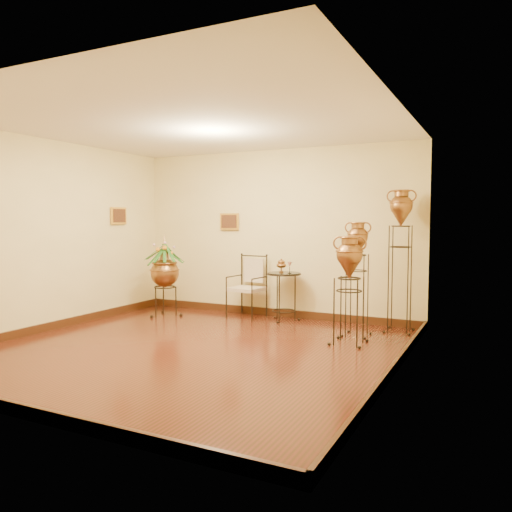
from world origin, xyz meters
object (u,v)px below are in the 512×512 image
at_px(amphora_mid, 357,278).
at_px(planter_urn, 165,269).
at_px(side_table, 284,296).
at_px(armchair, 247,286).
at_px(amphora_tall, 400,259).

relative_size(amphora_mid, planter_urn, 1.14).
bearing_deg(side_table, planter_urn, -165.88).
xyz_separation_m(amphora_mid, armchair, (-2.01, 0.53, -0.30)).
distance_m(amphora_tall, planter_urn, 3.85).
distance_m(amphora_tall, amphora_mid, 0.76).
distance_m(amphora_tall, armchair, 2.56).
distance_m(planter_urn, side_table, 2.08).
bearing_deg(amphora_mid, amphora_tall, 47.31).
bearing_deg(amphora_tall, planter_urn, -172.54).
bearing_deg(planter_urn, side_table, 14.12).
relative_size(amphora_mid, armchair, 1.56).
relative_size(planter_urn, armchair, 1.37).
distance_m(amphora_mid, planter_urn, 3.32).
height_order(planter_urn, side_table, planter_urn).
relative_size(amphora_mid, side_table, 1.64).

